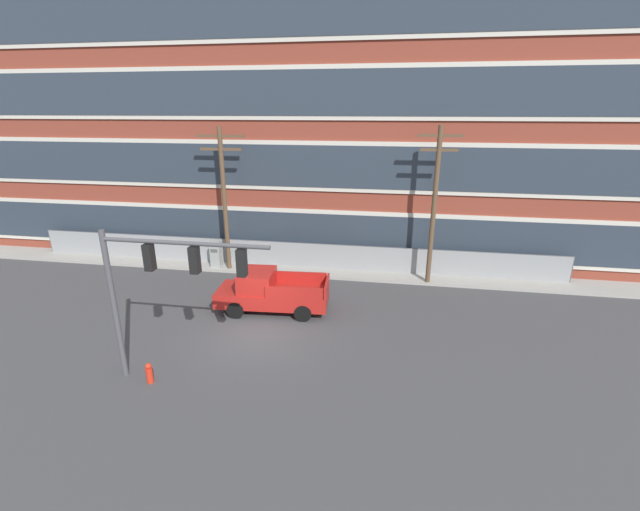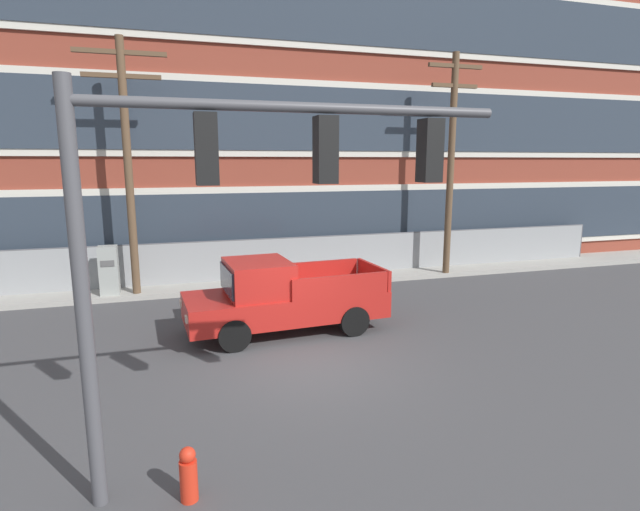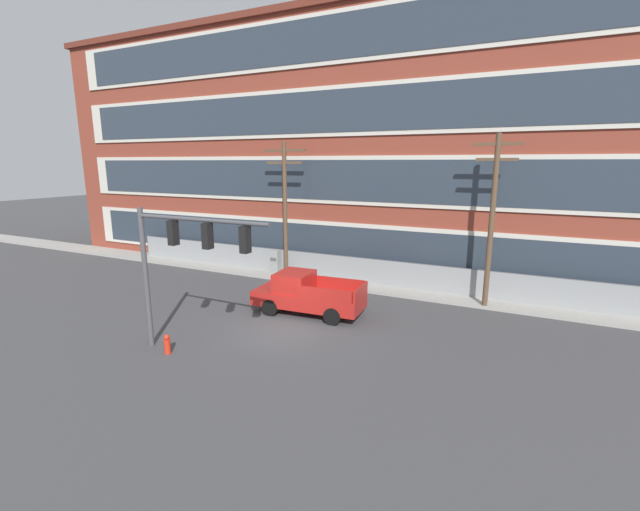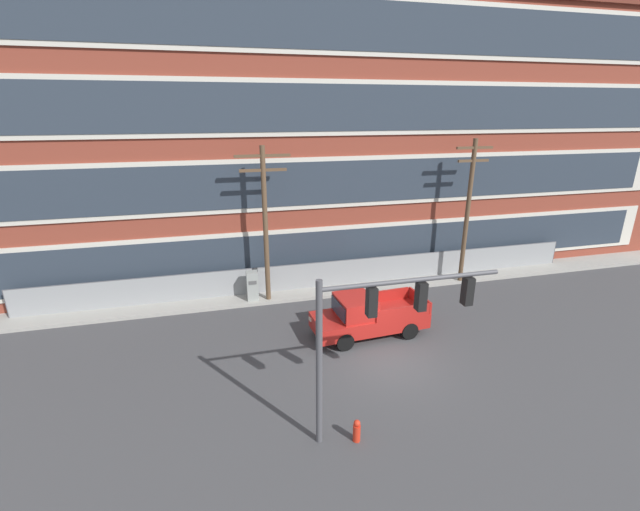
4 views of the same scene
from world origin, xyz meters
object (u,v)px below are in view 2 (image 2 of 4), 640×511
(traffic_signal_mast, at_px, (234,198))
(pickup_truck_red, at_px, (281,298))
(utility_pole_near_corner, at_px, (127,157))
(utility_pole_midblock, at_px, (451,158))
(fire_hydrant, at_px, (188,475))
(electrical_cabinet, at_px, (109,273))

(traffic_signal_mast, bearing_deg, pickup_truck_red, 72.32)
(utility_pole_near_corner, xyz_separation_m, utility_pole_midblock, (11.65, -0.23, -0.01))
(fire_hydrant, bearing_deg, utility_pole_midblock, 46.28)
(utility_pole_near_corner, relative_size, fire_hydrant, 10.70)
(pickup_truck_red, bearing_deg, traffic_signal_mast, -107.68)
(utility_pole_near_corner, relative_size, utility_pole_midblock, 0.98)
(utility_pole_midblock, bearing_deg, fire_hydrant, -133.72)
(utility_pole_midblock, bearing_deg, utility_pole_near_corner, 178.88)
(utility_pole_midblock, distance_m, electrical_cabinet, 13.04)
(traffic_signal_mast, relative_size, fire_hydrant, 7.44)
(utility_pole_near_corner, height_order, fire_hydrant, utility_pole_near_corner)
(pickup_truck_red, xyz_separation_m, electrical_cabinet, (-4.77, 4.88, -0.05))
(pickup_truck_red, height_order, electrical_cabinet, pickup_truck_red)
(electrical_cabinet, bearing_deg, pickup_truck_red, -45.67)
(utility_pole_near_corner, relative_size, electrical_cabinet, 4.66)
(traffic_signal_mast, distance_m, fire_hydrant, 3.77)
(utility_pole_midblock, xyz_separation_m, fire_hydrant, (-10.39, -10.86, -4.29))
(pickup_truck_red, distance_m, utility_pole_near_corner, 7.23)
(utility_pole_near_corner, bearing_deg, traffic_signal_mast, -79.41)
(utility_pole_midblock, xyz_separation_m, electrical_cabinet, (-12.48, 0.33, -3.78))
(pickup_truck_red, relative_size, utility_pole_midblock, 0.64)
(utility_pole_near_corner, xyz_separation_m, fire_hydrant, (1.26, -11.09, -4.30))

